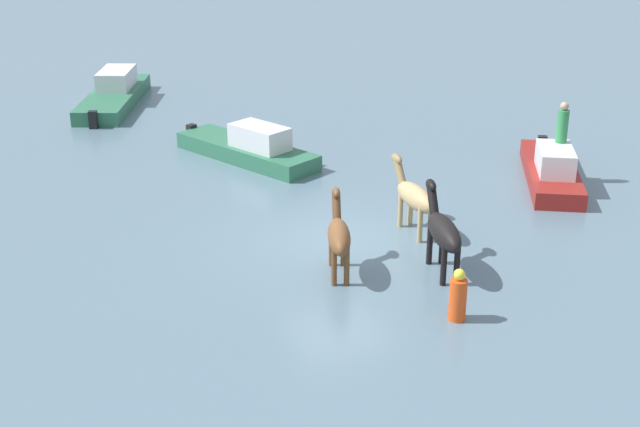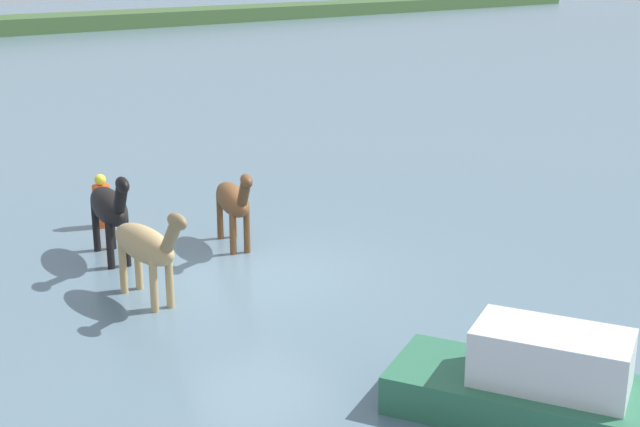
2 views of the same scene
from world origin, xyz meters
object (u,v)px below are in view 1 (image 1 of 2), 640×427
object	(u,v)px
horse_dark_mare	(339,236)
buoy_channel_marker	(458,297)
person_boatman_standing	(563,124)
boat_tender_starboard	(249,150)
boat_dinghy_port	(114,96)
boat_motor_center	(551,172)
horse_rear_stallion	(443,231)
horse_lead	(414,196)

from	to	relation	value
horse_dark_mare	buoy_channel_marker	bearing A→B (deg)	-134.70
person_boatman_standing	boat_tender_starboard	bearing A→B (deg)	-37.09
horse_dark_mare	person_boatman_standing	bearing A→B (deg)	-49.60
boat_dinghy_port	buoy_channel_marker	distance (m)	19.95
boat_motor_center	buoy_channel_marker	size ratio (longest dim) A/B	4.24
person_boatman_standing	buoy_channel_marker	distance (m)	9.30
boat_tender_starboard	buoy_channel_marker	distance (m)	11.39
boat_dinghy_port	person_boatman_standing	size ratio (longest dim) A/B	5.11
horse_rear_stallion	boat_tender_starboard	bearing A→B (deg)	22.55
horse_lead	boat_motor_center	world-z (taller)	horse_lead
boat_tender_starboard	person_boatman_standing	bearing A→B (deg)	30.09
boat_motor_center	boat_tender_starboard	size ratio (longest dim) A/B	0.92
boat_motor_center	buoy_channel_marker	world-z (taller)	boat_motor_center
horse_rear_stallion	boat_dinghy_port	size ratio (longest dim) A/B	0.39
boat_tender_starboard	buoy_channel_marker	world-z (taller)	boat_tender_starboard
horse_rear_stallion	boat_dinghy_port	bearing A→B (deg)	26.67
person_boatman_standing	boat_dinghy_port	bearing A→B (deg)	-55.07
horse_lead	boat_tender_starboard	bearing A→B (deg)	16.77
horse_dark_mare	person_boatman_standing	distance (m)	8.96
boat_motor_center	boat_dinghy_port	xyz separation A→B (m)	(9.61, -14.02, 0.01)
horse_lead	buoy_channel_marker	bearing A→B (deg)	163.74
horse_lead	horse_dark_mare	size ratio (longest dim) A/B	1.05
horse_rear_stallion	horse_lead	distance (m)	2.33
boat_tender_starboard	boat_motor_center	bearing A→B (deg)	29.45
horse_lead	person_boatman_standing	distance (m)	5.96
horse_lead	boat_tender_starboard	world-z (taller)	horse_lead
horse_lead	person_boatman_standing	world-z (taller)	person_boatman_standing
boat_motor_center	boat_tender_starboard	xyz separation A→B (m)	(7.27, -5.62, 0.00)
horse_rear_stallion	horse_lead	world-z (taller)	horse_rear_stallion
boat_dinghy_port	buoy_channel_marker	size ratio (longest dim) A/B	5.33
horse_rear_stallion	horse_dark_mare	world-z (taller)	horse_rear_stallion
horse_rear_stallion	person_boatman_standing	world-z (taller)	person_boatman_standing
person_boatman_standing	buoy_channel_marker	xyz separation A→B (m)	(7.22, 5.73, -1.23)
horse_rear_stallion	buoy_channel_marker	world-z (taller)	horse_rear_stallion
boat_tender_starboard	boat_dinghy_port	size ratio (longest dim) A/B	0.87
horse_dark_mare	person_boatman_standing	xyz separation A→B (m)	(-8.48, -2.79, 0.81)
horse_dark_mare	boat_motor_center	bearing A→B (deg)	-49.05
horse_rear_stallion	buoy_channel_marker	bearing A→B (deg)	171.59
horse_lead	boat_dinghy_port	xyz separation A→B (m)	(4.08, -15.50, -0.64)
horse_dark_mare	horse_lead	bearing A→B (deg)	-42.04
horse_lead	boat_motor_center	size ratio (longest dim) A/B	0.47
horse_rear_stallion	horse_dark_mare	bearing A→B (deg)	82.37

